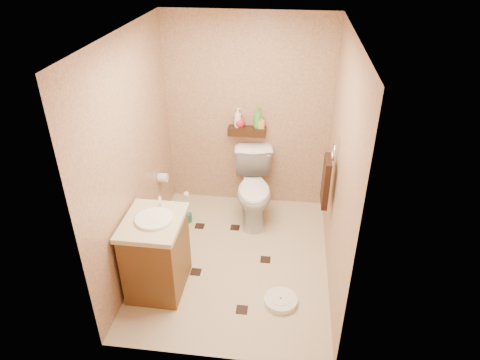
# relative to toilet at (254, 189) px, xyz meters

# --- Properties ---
(ground) EXTENTS (2.50, 2.50, 0.00)m
(ground) POSITION_rel_toilet_xyz_m (-0.13, -0.83, -0.42)
(ground) COLOR tan
(ground) RESTS_ON ground
(wall_back) EXTENTS (2.00, 0.04, 2.40)m
(wall_back) POSITION_rel_toilet_xyz_m (-0.13, 0.42, 0.78)
(wall_back) COLOR tan
(wall_back) RESTS_ON ground
(wall_front) EXTENTS (2.00, 0.04, 2.40)m
(wall_front) POSITION_rel_toilet_xyz_m (-0.13, -2.08, 0.78)
(wall_front) COLOR tan
(wall_front) RESTS_ON ground
(wall_left) EXTENTS (0.04, 2.50, 2.40)m
(wall_left) POSITION_rel_toilet_xyz_m (-1.13, -0.83, 0.78)
(wall_left) COLOR tan
(wall_left) RESTS_ON ground
(wall_right) EXTENTS (0.04, 2.50, 2.40)m
(wall_right) POSITION_rel_toilet_xyz_m (0.87, -0.83, 0.78)
(wall_right) COLOR tan
(wall_right) RESTS_ON ground
(ceiling) EXTENTS (2.00, 2.50, 0.02)m
(ceiling) POSITION_rel_toilet_xyz_m (-0.13, -0.83, 1.98)
(ceiling) COLOR white
(ceiling) RESTS_ON wall_back
(wall_shelf) EXTENTS (0.46, 0.14, 0.10)m
(wall_shelf) POSITION_rel_toilet_xyz_m (-0.13, 0.34, 0.60)
(wall_shelf) COLOR #34210E
(wall_shelf) RESTS_ON wall_back
(floor_accents) EXTENTS (1.11, 1.39, 0.01)m
(floor_accents) POSITION_rel_toilet_xyz_m (-0.12, -0.89, -0.42)
(floor_accents) COLOR black
(floor_accents) RESTS_ON ground
(toilet) EXTENTS (0.58, 0.88, 0.84)m
(toilet) POSITION_rel_toilet_xyz_m (0.00, 0.00, 0.00)
(toilet) COLOR white
(toilet) RESTS_ON ground
(vanity) EXTENTS (0.55, 0.67, 0.94)m
(vanity) POSITION_rel_toilet_xyz_m (-0.83, -1.31, -0.00)
(vanity) COLOR brown
(vanity) RESTS_ON ground
(bathroom_scale) EXTENTS (0.35, 0.35, 0.07)m
(bathroom_scale) POSITION_rel_toilet_xyz_m (0.40, -1.40, -0.39)
(bathroom_scale) COLOR white
(bathroom_scale) RESTS_ON ground
(toilet_brush) EXTENTS (0.10, 0.10, 0.43)m
(toilet_brush) POSITION_rel_toilet_xyz_m (-0.80, -0.19, -0.27)
(toilet_brush) COLOR #175E56
(toilet_brush) RESTS_ON ground
(towel_ring) EXTENTS (0.12, 0.30, 0.76)m
(towel_ring) POSITION_rel_toilet_xyz_m (0.78, -0.58, 0.53)
(towel_ring) COLOR silver
(towel_ring) RESTS_ON wall_right
(toilet_paper) EXTENTS (0.12, 0.11, 0.12)m
(toilet_paper) POSITION_rel_toilet_xyz_m (-1.07, -0.18, 0.18)
(toilet_paper) COLOR white
(toilet_paper) RESTS_ON wall_left
(bottle_a) EXTENTS (0.10, 0.10, 0.24)m
(bottle_a) POSITION_rel_toilet_xyz_m (-0.24, 0.34, 0.77)
(bottle_a) COLOR white
(bottle_a) RESTS_ON wall_shelf
(bottle_b) EXTENTS (0.07, 0.07, 0.15)m
(bottle_b) POSITION_rel_toilet_xyz_m (-0.22, 0.34, 0.72)
(bottle_b) COLOR #FEA035
(bottle_b) RESTS_ON wall_shelf
(bottle_c) EXTENTS (0.13, 0.13, 0.16)m
(bottle_c) POSITION_rel_toilet_xyz_m (-0.22, 0.34, 0.73)
(bottle_c) COLOR red
(bottle_c) RESTS_ON wall_shelf
(bottle_d) EXTENTS (0.13, 0.13, 0.25)m
(bottle_d) POSITION_rel_toilet_xyz_m (-0.00, 0.34, 0.78)
(bottle_d) COLOR green
(bottle_d) RESTS_ON wall_shelf
(bottle_e) EXTENTS (0.09, 0.09, 0.16)m
(bottle_e) POSITION_rel_toilet_xyz_m (0.03, 0.34, 0.73)
(bottle_e) COLOR #FF9754
(bottle_e) RESTS_ON wall_shelf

